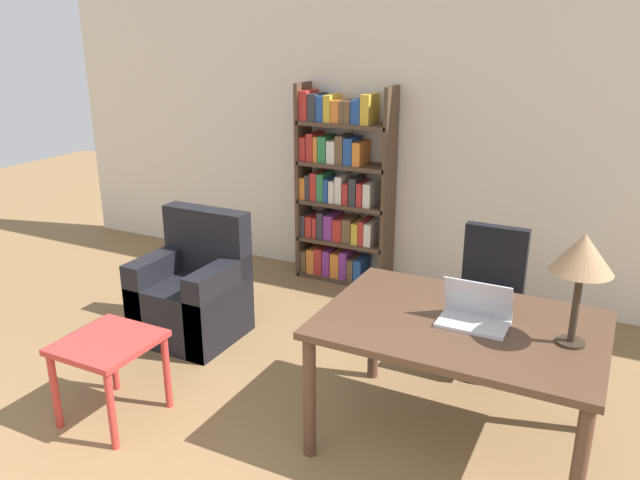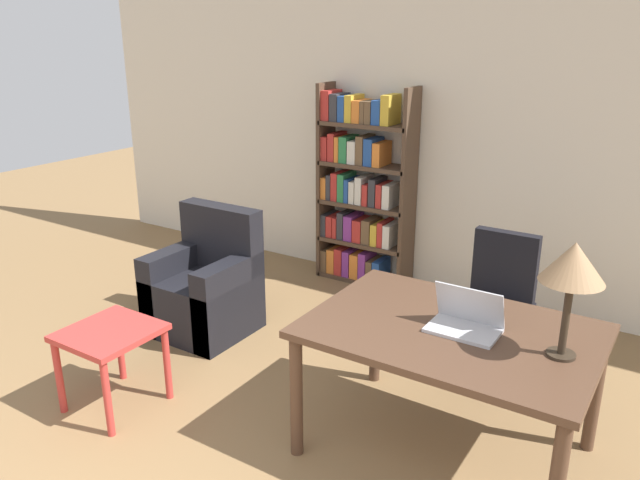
{
  "view_description": "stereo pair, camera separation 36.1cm",
  "coord_description": "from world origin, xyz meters",
  "px_view_note": "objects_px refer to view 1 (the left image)",
  "views": [
    {
      "loc": [
        1.43,
        -0.59,
        2.22
      ],
      "look_at": [
        -0.19,
        2.61,
        1.01
      ],
      "focal_mm": 35.0,
      "sensor_mm": 36.0,
      "label": 1
    },
    {
      "loc": [
        1.74,
        -0.41,
        2.22
      ],
      "look_at": [
        -0.19,
        2.61,
        1.01
      ],
      "focal_mm": 35.0,
      "sensor_mm": 36.0,
      "label": 2
    }
  ],
  "objects_px": {
    "laptop": "(475,314)",
    "office_chair": "(487,305)",
    "side_table_blue": "(109,353)",
    "bookshelf": "(339,191)",
    "armchair": "(193,296)",
    "table_lamp": "(583,256)",
    "desk": "(460,337)"
  },
  "relations": [
    {
      "from": "office_chair",
      "to": "side_table_blue",
      "type": "height_order",
      "value": "office_chair"
    },
    {
      "from": "table_lamp",
      "to": "office_chair",
      "type": "height_order",
      "value": "table_lamp"
    },
    {
      "from": "desk",
      "to": "laptop",
      "type": "relative_size",
      "value": 4.11
    },
    {
      "from": "laptop",
      "to": "armchair",
      "type": "bearing_deg",
      "value": 169.72
    },
    {
      "from": "side_table_blue",
      "to": "armchair",
      "type": "distance_m",
      "value": 1.11
    },
    {
      "from": "office_chair",
      "to": "armchair",
      "type": "distance_m",
      "value": 2.14
    },
    {
      "from": "table_lamp",
      "to": "bookshelf",
      "type": "xyz_separation_m",
      "value": [
        -2.16,
        1.93,
        -0.38
      ]
    },
    {
      "from": "desk",
      "to": "office_chair",
      "type": "height_order",
      "value": "office_chair"
    },
    {
      "from": "laptop",
      "to": "armchair",
      "type": "xyz_separation_m",
      "value": [
        -2.18,
        0.4,
        -0.49
      ]
    },
    {
      "from": "table_lamp",
      "to": "side_table_blue",
      "type": "relative_size",
      "value": 1.07
    },
    {
      "from": "table_lamp",
      "to": "armchair",
      "type": "xyz_separation_m",
      "value": [
        -2.66,
        0.41,
        -0.89
      ]
    },
    {
      "from": "laptop",
      "to": "bookshelf",
      "type": "relative_size",
      "value": 0.2
    },
    {
      "from": "desk",
      "to": "bookshelf",
      "type": "distance_m",
      "value": 2.53
    },
    {
      "from": "table_lamp",
      "to": "bookshelf",
      "type": "height_order",
      "value": "bookshelf"
    },
    {
      "from": "office_chair",
      "to": "bookshelf",
      "type": "xyz_separation_m",
      "value": [
        -1.57,
        0.96,
        0.4
      ]
    },
    {
      "from": "laptop",
      "to": "office_chair",
      "type": "relative_size",
      "value": 0.37
    },
    {
      "from": "office_chair",
      "to": "side_table_blue",
      "type": "relative_size",
      "value": 1.83
    },
    {
      "from": "side_table_blue",
      "to": "bookshelf",
      "type": "height_order",
      "value": "bookshelf"
    },
    {
      "from": "table_lamp",
      "to": "side_table_blue",
      "type": "xyz_separation_m",
      "value": [
        -2.42,
        -0.67,
        -0.79
      ]
    },
    {
      "from": "desk",
      "to": "office_chair",
      "type": "distance_m",
      "value": 1.0
    },
    {
      "from": "table_lamp",
      "to": "office_chair",
      "type": "distance_m",
      "value": 1.38
    },
    {
      "from": "laptop",
      "to": "office_chair",
      "type": "height_order",
      "value": "laptop"
    },
    {
      "from": "office_chair",
      "to": "armchair",
      "type": "height_order",
      "value": "office_chair"
    },
    {
      "from": "laptop",
      "to": "bookshelf",
      "type": "xyz_separation_m",
      "value": [
        -1.69,
        1.92,
        0.03
      ]
    },
    {
      "from": "laptop",
      "to": "side_table_blue",
      "type": "height_order",
      "value": "laptop"
    },
    {
      "from": "table_lamp",
      "to": "armchair",
      "type": "bearing_deg",
      "value": 171.33
    },
    {
      "from": "laptop",
      "to": "office_chair",
      "type": "bearing_deg",
      "value": 97.07
    },
    {
      "from": "table_lamp",
      "to": "bookshelf",
      "type": "distance_m",
      "value": 2.93
    },
    {
      "from": "desk",
      "to": "side_table_blue",
      "type": "height_order",
      "value": "desk"
    },
    {
      "from": "bookshelf",
      "to": "desk",
      "type": "bearing_deg",
      "value": -50.0
    },
    {
      "from": "laptop",
      "to": "bookshelf",
      "type": "bearing_deg",
      "value": 131.28
    },
    {
      "from": "side_table_blue",
      "to": "armchair",
      "type": "height_order",
      "value": "armchair"
    }
  ]
}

